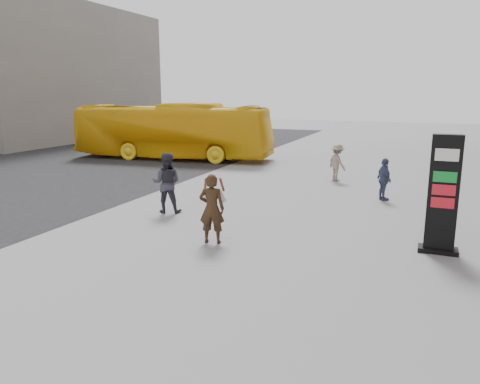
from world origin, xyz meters
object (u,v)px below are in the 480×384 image
at_px(pedestrian_b, 337,162).
at_px(pedestrian_c, 384,179).
at_px(bus, 173,131).
at_px(pedestrian_a, 167,183).
at_px(info_pylon, 443,195).
at_px(woman, 212,208).

xyz_separation_m(pedestrian_b, pedestrian_c, (2.16, -2.99, -0.04)).
height_order(bus, pedestrian_a, bus).
distance_m(info_pylon, pedestrian_a, 7.86).
bearing_deg(pedestrian_b, bus, 26.21).
height_order(info_pylon, pedestrian_b, info_pylon).
relative_size(pedestrian_b, pedestrian_c, 1.06).
xyz_separation_m(bus, pedestrian_b, (9.64, -3.16, -0.75)).
distance_m(info_pylon, bus, 17.54).
xyz_separation_m(pedestrian_a, pedestrian_c, (6.10, 4.19, -0.20)).
bearing_deg(pedestrian_c, info_pylon, 166.46).
distance_m(bus, pedestrian_a, 11.81).
bearing_deg(pedestrian_c, pedestrian_a, 92.31).
distance_m(woman, pedestrian_a, 3.38).
height_order(info_pylon, pedestrian_a, info_pylon).
bearing_deg(pedestrian_a, pedestrian_b, -136.41).
height_order(bus, pedestrian_c, bus).
distance_m(info_pylon, pedestrian_b, 8.94).
bearing_deg(pedestrian_b, info_pylon, 159.97).
bearing_deg(woman, pedestrian_b, -111.08).
bearing_deg(bus, woman, -152.74).
distance_m(pedestrian_a, pedestrian_c, 7.40).
relative_size(info_pylon, pedestrian_c, 1.89).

